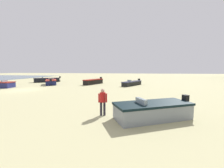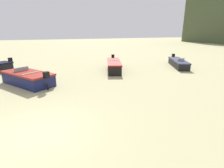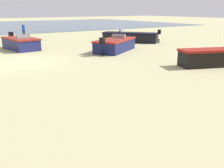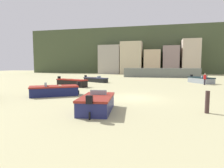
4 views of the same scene
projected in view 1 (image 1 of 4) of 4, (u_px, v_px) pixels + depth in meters
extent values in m
plane|color=tan|center=(23.00, 90.00, 19.18)|extent=(160.00, 160.00, 0.00)
cube|color=gray|center=(153.00, 112.00, 8.01)|extent=(3.35, 4.43, 0.80)
cube|color=black|center=(153.00, 104.00, 7.96)|extent=(3.47, 4.56, 0.12)
cube|color=black|center=(185.00, 98.00, 8.61)|extent=(0.41, 0.40, 0.40)
cylinder|color=black|center=(185.00, 112.00, 8.69)|extent=(0.13, 0.13, 0.40)
cube|color=#8C9EA8|center=(141.00, 101.00, 7.72)|extent=(0.95, 0.62, 0.28)
cube|color=navy|center=(1.00, 85.00, 21.59)|extent=(2.08, 3.55, 0.78)
cube|color=maroon|center=(1.00, 82.00, 21.54)|extent=(2.17, 3.66, 0.12)
cube|color=#8C9EA8|center=(4.00, 81.00, 21.48)|extent=(1.03, 0.32, 0.28)
cube|color=black|center=(132.00, 84.00, 24.48)|extent=(4.64, 3.24, 0.63)
cube|color=#2F324D|center=(132.00, 82.00, 24.45)|extent=(4.76, 3.36, 0.12)
cube|color=black|center=(139.00, 80.00, 26.37)|extent=(0.40, 0.42, 0.40)
cylinder|color=black|center=(139.00, 83.00, 26.45)|extent=(0.14, 0.14, 0.31)
cube|color=#8C9EA8|center=(129.00, 81.00, 23.79)|extent=(0.50, 0.68, 0.28)
cube|color=olive|center=(134.00, 81.00, 24.89)|extent=(0.67, 0.95, 0.08)
cube|color=black|center=(93.00, 82.00, 26.61)|extent=(4.60, 2.67, 0.82)
cube|color=maroon|center=(93.00, 80.00, 26.56)|extent=(4.72, 2.78, 0.12)
cube|color=black|center=(101.00, 78.00, 28.60)|extent=(0.38, 0.40, 0.40)
cylinder|color=black|center=(101.00, 82.00, 28.69)|extent=(0.13, 0.13, 0.41)
cube|color=olive|center=(95.00, 79.00, 27.03)|extent=(0.57, 0.99, 0.08)
cube|color=#161D4F|center=(51.00, 82.00, 26.16)|extent=(4.32, 3.61, 0.77)
cube|color=maroon|center=(51.00, 80.00, 26.12)|extent=(4.45, 3.73, 0.12)
cube|color=black|center=(51.00, 80.00, 24.07)|extent=(0.41, 0.42, 0.40)
cylinder|color=black|center=(51.00, 85.00, 24.15)|extent=(0.14, 0.14, 0.39)
cube|color=#8C9EA8|center=(51.00, 79.00, 26.75)|extent=(0.71, 0.96, 0.28)
cube|color=#9D6848|center=(51.00, 80.00, 25.65)|extent=(0.98, 1.33, 0.08)
cube|color=black|center=(47.00, 80.00, 31.09)|extent=(4.14, 4.83, 0.77)
cube|color=black|center=(47.00, 78.00, 31.05)|extent=(4.26, 4.96, 0.12)
cube|color=black|center=(60.00, 77.00, 32.26)|extent=(0.42, 0.42, 0.40)
cylinder|color=black|center=(60.00, 81.00, 32.34)|extent=(0.14, 0.14, 0.39)
cube|color=#8C9EA8|center=(42.00, 77.00, 30.63)|extent=(0.77, 0.65, 0.28)
cylinder|color=#25212B|center=(101.00, 109.00, 8.59)|extent=(0.17, 0.17, 0.82)
cylinder|color=#25212B|center=(104.00, 109.00, 8.61)|extent=(0.17, 0.17, 0.82)
cylinder|color=red|center=(103.00, 97.00, 8.53)|extent=(0.41, 0.41, 0.58)
cylinder|color=red|center=(99.00, 98.00, 8.52)|extent=(0.11, 0.11, 0.54)
cylinder|color=red|center=(106.00, 98.00, 8.55)|extent=(0.11, 0.11, 0.54)
sphere|color=tan|center=(103.00, 91.00, 8.49)|extent=(0.27, 0.27, 0.22)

